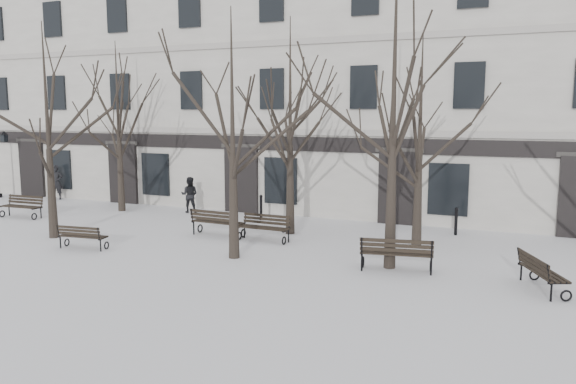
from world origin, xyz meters
The scene contains 18 objects.
ground centered at (0.00, 0.00, 0.00)m, with size 100.00×100.00×0.00m, color silver.
building centered at (0.00, 12.96, 5.52)m, with size 40.40×10.20×11.40m.
tree_0 centered at (-7.25, 0.74, 4.67)m, with size 5.23×5.23×7.48m.
tree_1 centered at (0.01, 0.76, 4.66)m, with size 5.21×5.21×7.45m.
tree_2 centered at (4.63, 1.52, 5.75)m, with size 6.43×6.43×9.19m.
tree_4 centered at (-8.66, 6.12, 4.69)m, with size 5.26×5.26×7.51m.
tree_5 centered at (0.23, 4.64, 4.84)m, with size 5.42×5.42×7.75m.
tree_6 centered at (4.87, 4.44, 4.31)m, with size 4.83×4.83×6.90m.
bench_0 centered at (-11.43, 3.13, 0.51)m, with size 1.88×0.75×0.93m.
bench_1 centered at (-5.07, -0.21, 0.44)m, with size 1.66×0.77×0.81m.
bench_2 centered at (4.90, 1.17, 0.54)m, with size 2.08×1.05×1.00m.
bench_3 centered at (-0.12, 3.20, 0.50)m, with size 1.84×0.71×0.91m.
bench_4 centered at (-1.99, 3.17, 0.54)m, with size 2.00×0.82×0.99m.
bench_5 centered at (8.56, 0.95, 0.49)m, with size 1.29×1.87×0.90m.
bollard_a centered at (-1.90, 6.59, 0.56)m, with size 0.14×0.14×1.06m.
bollard_b centered at (5.87, 6.73, 0.55)m, with size 0.13×0.13×1.02m.
pedestrian_a centered at (-13.91, 7.49, 0.00)m, with size 0.64×0.42×1.76m, color black.
pedestrian_b centered at (-5.58, 6.94, 0.00)m, with size 0.77×0.60×1.59m, color black.
Camera 1 is at (8.07, -13.98, 4.40)m, focal length 35.00 mm.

